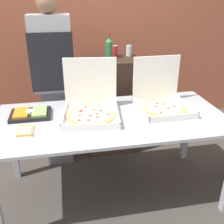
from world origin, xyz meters
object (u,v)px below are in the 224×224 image
object	(u,v)px
soda_bottle	(109,48)
pizza_box_near_left	(162,100)
veggie_tray	(31,114)
soda_can_silver	(129,51)
soda_can_colored	(115,51)
person_server_vest	(54,75)
paper_plate_front_center	(25,131)
pizza_box_far_left	(91,107)

from	to	relation	value
soda_bottle	pizza_box_near_left	bearing A→B (deg)	-65.95
veggie_tray	soda_can_silver	size ratio (longest dim) A/B	2.80
soda_can_colored	person_server_vest	xyz separation A→B (m)	(-0.71, -0.32, -0.16)
paper_plate_front_center	soda_can_silver	distance (m)	1.61
pizza_box_near_left	soda_can_colored	size ratio (longest dim) A/B	3.89
soda_can_silver	soda_bottle	bearing A→B (deg)	-161.19
person_server_vest	soda_can_colored	bearing A→B (deg)	-155.98
pizza_box_far_left	veggie_tray	world-z (taller)	pizza_box_far_left
pizza_box_near_left	soda_bottle	size ratio (longest dim) A/B	1.74
pizza_box_far_left	paper_plate_front_center	xyz separation A→B (m)	(-0.54, -0.22, -0.07)
paper_plate_front_center	soda_can_silver	world-z (taller)	soda_can_silver
pizza_box_near_left	veggie_tray	bearing A→B (deg)	175.92
pizza_box_near_left	soda_bottle	bearing A→B (deg)	112.66
person_server_vest	soda_bottle	bearing A→B (deg)	-160.81
veggie_tray	soda_can_colored	xyz separation A→B (m)	(0.92, 0.83, 0.35)
person_server_vest	pizza_box_far_left	bearing A→B (deg)	117.81
veggie_tray	pizza_box_near_left	bearing A→B (deg)	-2.70
paper_plate_front_center	veggie_tray	distance (m)	0.30
veggie_tray	soda_can_colored	bearing A→B (deg)	41.92
pizza_box_far_left	soda_can_colored	world-z (taller)	pizza_box_far_left
paper_plate_front_center	soda_can_silver	xyz separation A→B (m)	(1.10, 1.11, 0.36)
veggie_tray	soda_can_silver	xyz separation A→B (m)	(1.08, 0.81, 0.35)
veggie_tray	soda_can_silver	world-z (taller)	soda_can_silver
soda_bottle	soda_can_silver	xyz separation A→B (m)	(0.25, 0.09, -0.06)
pizza_box_near_left	pizza_box_far_left	bearing A→B (deg)	-179.13
soda_can_colored	pizza_box_far_left	bearing A→B (deg)	-113.82
pizza_box_near_left	paper_plate_front_center	world-z (taller)	pizza_box_near_left
pizza_box_far_left	soda_can_silver	distance (m)	1.10
paper_plate_front_center	soda_can_silver	bearing A→B (deg)	45.29
pizza_box_far_left	soda_can_silver	bearing A→B (deg)	65.09
soda_bottle	soda_can_colored	xyz separation A→B (m)	(0.09, 0.10, -0.06)
soda_can_silver	person_server_vest	distance (m)	0.94
pizza_box_far_left	soda_can_colored	distance (m)	1.03
pizza_box_far_left	soda_bottle	xyz separation A→B (m)	(0.31, 0.81, 0.35)
paper_plate_front_center	veggie_tray	bearing A→B (deg)	86.87
pizza_box_near_left	person_server_vest	bearing A→B (deg)	148.54
pizza_box_near_left	paper_plate_front_center	bearing A→B (deg)	-169.89
person_server_vest	veggie_tray	bearing A→B (deg)	67.79
pizza_box_near_left	veggie_tray	distance (m)	1.19
soda_can_silver	person_server_vest	world-z (taller)	person_server_vest
veggie_tray	soda_bottle	world-z (taller)	soda_bottle
pizza_box_far_left	veggie_tray	size ratio (longest dim) A/B	1.58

